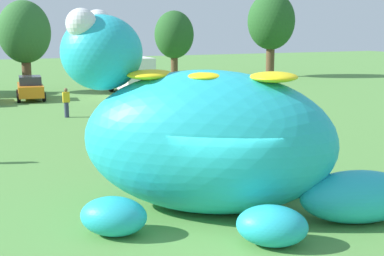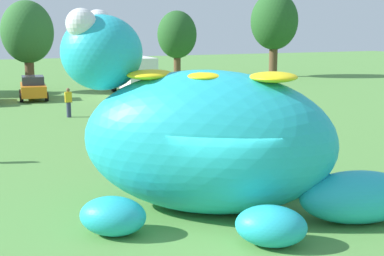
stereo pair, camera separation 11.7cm
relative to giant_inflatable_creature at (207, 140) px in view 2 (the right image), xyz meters
The scene contains 8 objects.
ground_plane 2.41m from the giant_inflatable_creature, 107.23° to the right, with size 160.00×160.00×0.00m, color #568E42.
giant_inflatable_creature is the anchor object (origin of this frame).
car_orange 26.41m from the giant_inflatable_creature, 92.63° to the left, with size 2.24×4.25×1.72m.
box_truck 26.90m from the giant_inflatable_creature, 76.39° to the left, with size 2.57×6.48×2.95m.
tree_mid_left 31.10m from the giant_inflatable_creature, 91.50° to the left, with size 4.09×4.09×7.27m.
tree_centre_left 37.42m from the giant_inflatable_creature, 68.63° to the left, with size 3.81×3.81×6.76m.
tree_centre 42.66m from the giant_inflatable_creature, 54.64° to the left, with size 4.94×4.94×8.77m.
spectator_mid_field 17.68m from the giant_inflatable_creature, 91.29° to the left, with size 0.38×0.26×1.71m.
Camera 2 is at (-5.90, -11.68, 5.14)m, focal length 49.17 mm.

